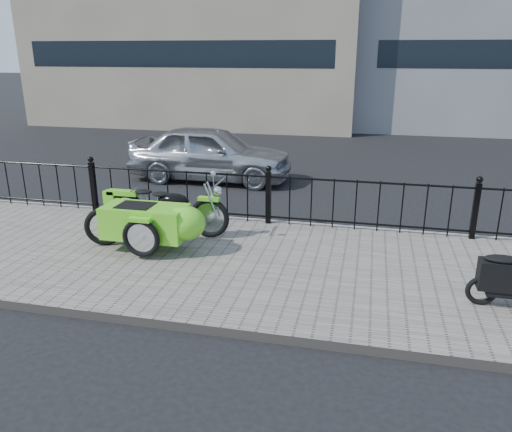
# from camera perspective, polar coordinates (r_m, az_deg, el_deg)

# --- Properties ---
(ground) EXTENTS (120.00, 120.00, 0.00)m
(ground) POSITION_cam_1_polar(r_m,az_deg,el_deg) (8.02, -0.49, -4.56)
(ground) COLOR black
(ground) RESTS_ON ground
(sidewalk) EXTENTS (30.00, 3.80, 0.12)m
(sidewalk) POSITION_cam_1_polar(r_m,az_deg,el_deg) (7.55, -1.38, -5.58)
(sidewalk) COLOR #6C645B
(sidewalk) RESTS_ON ground
(curb) EXTENTS (30.00, 0.10, 0.12)m
(curb) POSITION_cam_1_polar(r_m,az_deg,el_deg) (9.31, 1.58, -0.85)
(curb) COLOR gray
(curb) RESTS_ON ground
(iron_fence) EXTENTS (14.11, 0.11, 1.08)m
(iron_fence) POSITION_cam_1_polar(r_m,az_deg,el_deg) (9.02, 1.43, 2.03)
(iron_fence) COLOR black
(iron_fence) RESTS_ON sidewalk
(motorcycle_sidecar) EXTENTS (2.28, 1.48, 0.98)m
(motorcycle_sidecar) POSITION_cam_1_polar(r_m,az_deg,el_deg) (8.02, -10.95, -0.36)
(motorcycle_sidecar) COLOR black
(motorcycle_sidecar) RESTS_ON sidewalk
(spare_tire) EXTENTS (0.63, 0.31, 0.64)m
(spare_tire) POSITION_cam_1_polar(r_m,az_deg,el_deg) (8.38, -16.93, -1.16)
(spare_tire) COLOR black
(spare_tire) RESTS_ON sidewalk
(sedan_car) EXTENTS (4.06, 1.66, 1.38)m
(sedan_car) POSITION_cam_1_polar(r_m,az_deg,el_deg) (12.62, -5.21, 7.17)
(sedan_car) COLOR #B4B7BC
(sedan_car) RESTS_ON ground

